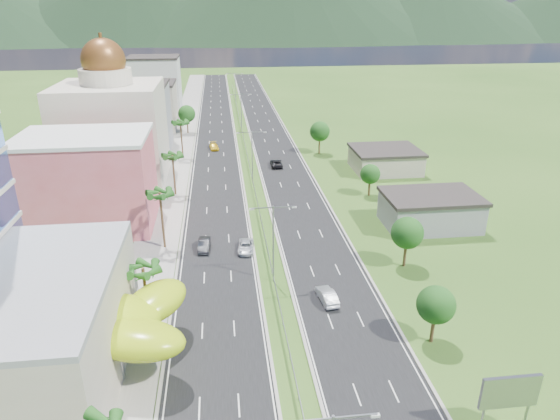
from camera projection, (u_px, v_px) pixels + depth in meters
name	position (u px, v px, depth m)	size (l,w,h in m)	color
ground	(283.00, 325.00, 58.29)	(500.00, 500.00, 0.00)	#2D5119
road_left	(216.00, 137.00, 139.89)	(11.00, 260.00, 0.04)	black
road_right	(269.00, 135.00, 141.56)	(11.00, 260.00, 0.04)	black
sidewalk_left	(182.00, 137.00, 138.82)	(7.00, 260.00, 0.12)	gray
median_guardrail	(246.00, 151.00, 123.99)	(0.10, 216.06, 0.76)	gray
streetlight_median_b	(273.00, 236.00, 64.85)	(6.04, 0.25, 11.00)	gray
streetlight_median_c	(252.00, 152.00, 101.49)	(6.04, 0.25, 11.00)	gray
streetlight_median_d	(241.00, 108.00, 142.71)	(6.04, 0.25, 11.00)	gray
streetlight_median_e	(235.00, 85.00, 183.93)	(6.04, 0.25, 11.00)	gray
lime_canopy	(92.00, 322.00, 50.47)	(18.00, 15.00, 7.40)	#9FBE12
pink_shophouse	(89.00, 183.00, 81.60)	(20.00, 15.00, 15.00)	#D1555F
domed_building	(112.00, 128.00, 101.18)	(20.00, 20.00, 28.70)	beige
midrise_grey	(137.00, 118.00, 125.49)	(16.00, 15.00, 16.00)	gray
midrise_beige	(148.00, 107.00, 146.22)	(16.00, 15.00, 13.00)	#ADA18E
midrise_white	(156.00, 86.00, 166.32)	(16.00, 15.00, 18.00)	silver
billboard	(510.00, 394.00, 41.98)	(5.20, 0.35, 6.20)	gray
shed_near	(430.00, 212.00, 83.34)	(15.00, 10.00, 5.00)	gray
shed_far	(385.00, 161.00, 111.16)	(14.00, 12.00, 4.40)	#ADA18E
palm_tree_b	(143.00, 272.00, 55.67)	(3.60, 3.60, 8.10)	#47301C
palm_tree_c	(160.00, 196.00, 73.44)	(3.60, 3.60, 9.60)	#47301C
palm_tree_d	(173.00, 158.00, 94.88)	(3.60, 3.60, 8.60)	#47301C
palm_tree_e	(180.00, 124.00, 117.48)	(3.60, 3.60, 9.40)	#47301C
leafy_tree_lfar	(187.00, 114.00, 141.44)	(4.90, 4.90, 8.05)	#47301C
leafy_tree_ra	(436.00, 305.00, 53.64)	(4.20, 4.20, 6.90)	#47301C
leafy_tree_rb	(407.00, 233.00, 69.39)	(4.55, 4.55, 7.47)	#47301C
leafy_tree_rc	(370.00, 174.00, 95.69)	(3.85, 3.85, 6.33)	#47301C
leafy_tree_rd	(320.00, 131.00, 122.26)	(4.90, 4.90, 8.05)	#47301C
mountain_ridge	(286.00, 42.00, 477.18)	(860.00, 140.00, 90.00)	black
car_dark_left	(204.00, 245.00, 75.79)	(1.66, 4.77, 1.57)	black
car_silver_mid_left	(246.00, 246.00, 75.40)	(2.30, 4.99, 1.39)	#B9BCC2
car_yellow_far_left	(214.00, 146.00, 127.53)	(2.08, 5.11, 1.48)	gold
car_silver_right	(327.00, 296.00, 62.53)	(1.71, 4.90, 1.62)	#B9BCC1
car_dark_far_right	(276.00, 163.00, 114.18)	(2.55, 5.54, 1.54)	black
motorcycle	(174.00, 340.00, 54.59)	(0.59, 1.94, 1.24)	black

